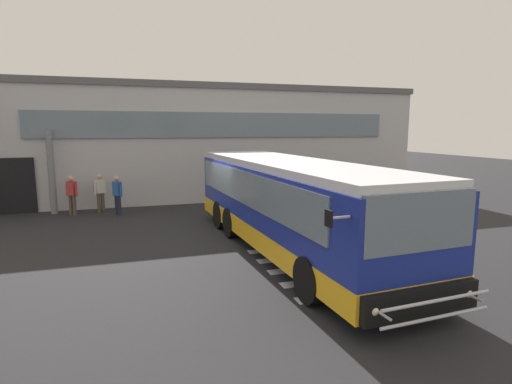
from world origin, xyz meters
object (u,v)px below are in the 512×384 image
passenger_near_column (72,193)px  passenger_by_doorway (100,190)px  bus_main_foreground (290,207)px  entry_support_column (51,172)px  passenger_at_curb_edge (117,194)px  safety_bollard_yellow (215,202)px

passenger_near_column → passenger_by_doorway: (1.08, 0.26, 0.03)m
bus_main_foreground → passenger_by_doorway: size_ratio=6.69×
entry_support_column → bus_main_foreground: (7.61, -8.02, -0.45)m
entry_support_column → passenger_near_column: 1.28m
bus_main_foreground → passenger_at_curb_edge: size_ratio=6.69×
passenger_near_column → passenger_by_doorway: same height
entry_support_column → safety_bollard_yellow: 7.03m
passenger_by_doorway → safety_bollard_yellow: passenger_by_doorway is taller
entry_support_column → bus_main_foreground: 11.06m
safety_bollard_yellow → passenger_at_curb_edge: bearing=170.9°
passenger_at_curb_edge → safety_bollard_yellow: size_ratio=1.86×
bus_main_foreground → entry_support_column: bearing=133.5°
passenger_near_column → passenger_at_curb_edge: 1.94m
passenger_near_column → passenger_at_curb_edge: (1.83, -0.64, 0.00)m
entry_support_column → passenger_at_curb_edge: entry_support_column is taller
bus_main_foreground → passenger_at_curb_edge: bearing=125.9°
bus_main_foreground → passenger_at_curb_edge: bus_main_foreground is taller
bus_main_foreground → safety_bollard_yellow: bearing=98.7°
entry_support_column → passenger_near_column: bearing=-32.7°
entry_support_column → safety_bollard_yellow: bearing=-15.1°
bus_main_foreground → safety_bollard_yellow: bus_main_foreground is taller
bus_main_foreground → passenger_near_column: bus_main_foreground is taller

